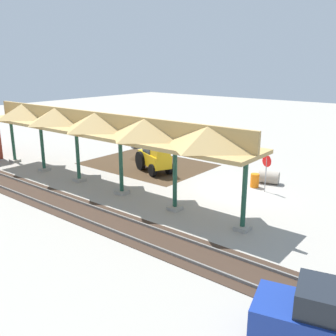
# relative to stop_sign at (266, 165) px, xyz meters

# --- Properties ---
(ground_plane) EXTENTS (120.00, 120.00, 0.00)m
(ground_plane) POSITION_rel_stop_sign_xyz_m (1.40, 1.17, -1.71)
(ground_plane) COLOR #9E998E
(dirt_work_zone) EXTENTS (9.55, 7.00, 0.01)m
(dirt_work_zone) POSITION_rel_stop_sign_xyz_m (10.14, -0.27, -1.71)
(dirt_work_zone) COLOR #42301E
(dirt_work_zone) RESTS_ON ground
(platform_canopy) EXTENTS (21.91, 3.20, 4.90)m
(platform_canopy) POSITION_rel_stop_sign_xyz_m (8.77, 5.92, 2.47)
(platform_canopy) COLOR #9E998E
(platform_canopy) RESTS_ON ground
(rail_tracks) EXTENTS (60.00, 2.58, 0.15)m
(rail_tracks) POSITION_rel_stop_sign_xyz_m (1.40, 9.32, -1.68)
(rail_tracks) COLOR slate
(rail_tracks) RESTS_ON ground
(stop_sign) EXTENTS (0.71, 0.32, 2.37)m
(stop_sign) POSITION_rel_stop_sign_xyz_m (0.00, 0.00, 0.00)
(stop_sign) COLOR gray
(stop_sign) RESTS_ON ground
(backhoe) EXTENTS (5.21, 3.22, 2.82)m
(backhoe) POSITION_rel_stop_sign_xyz_m (8.49, 0.86, -0.45)
(backhoe) COLOR #EAB214
(backhoe) RESTS_ON ground
(dirt_mound) EXTENTS (4.36, 4.36, 1.25)m
(dirt_mound) POSITION_rel_stop_sign_xyz_m (11.91, -1.47, -1.71)
(dirt_mound) COLOR #42301E
(dirt_mound) RESTS_ON ground
(concrete_pipe) EXTENTS (1.47, 1.13, 0.84)m
(concrete_pipe) POSITION_rel_stop_sign_xyz_m (0.53, -1.74, -1.29)
(concrete_pipe) COLOR #9E9384
(concrete_pipe) RESTS_ON ground
(distant_parked_car) EXTENTS (4.50, 2.72, 1.98)m
(distant_parked_car) POSITION_rel_stop_sign_xyz_m (-7.29, 11.55, -0.73)
(distant_parked_car) COLOR navy
(distant_parked_car) RESTS_ON ground
(traffic_barrel) EXTENTS (0.56, 0.56, 0.90)m
(traffic_barrel) POSITION_rel_stop_sign_xyz_m (0.90, -0.40, -1.26)
(traffic_barrel) COLOR orange
(traffic_barrel) RESTS_ON ground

